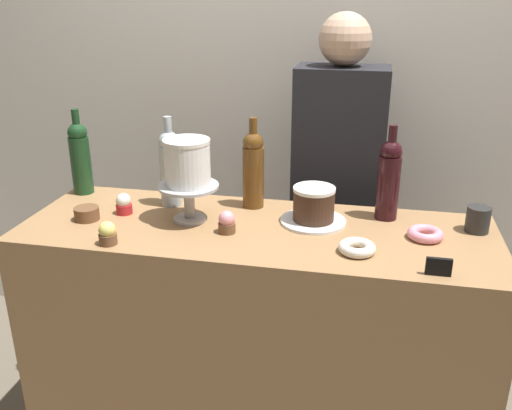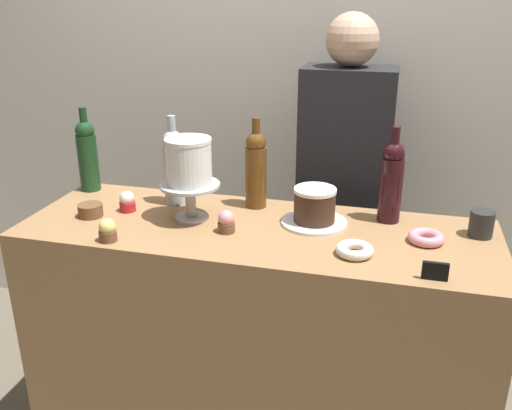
% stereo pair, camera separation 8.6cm
% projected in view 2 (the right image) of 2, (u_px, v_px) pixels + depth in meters
% --- Properties ---
extents(back_wall, '(6.00, 0.05, 2.60)m').
position_uv_depth(back_wall, '(304.00, 79.00, 2.47)').
color(back_wall, silver).
rests_on(back_wall, ground_plane).
extents(display_counter, '(1.57, 0.54, 0.94)m').
position_uv_depth(display_counter, '(256.00, 347.00, 2.01)').
color(display_counter, '#997047').
rests_on(display_counter, ground_plane).
extents(cake_stand_pedestal, '(0.20, 0.20, 0.13)m').
position_uv_depth(cake_stand_pedestal, '(190.00, 195.00, 1.88)').
color(cake_stand_pedestal, '#B2B2B7').
rests_on(cake_stand_pedestal, display_counter).
extents(white_layer_cake, '(0.15, 0.15, 0.16)m').
position_uv_depth(white_layer_cake, '(189.00, 161.00, 1.83)').
color(white_layer_cake, white).
rests_on(white_layer_cake, cake_stand_pedestal).
extents(silver_serving_platter, '(0.22, 0.22, 0.01)m').
position_uv_depth(silver_serving_platter, '(314.00, 222.00, 1.87)').
color(silver_serving_platter, white).
rests_on(silver_serving_platter, display_counter).
extents(chocolate_round_cake, '(0.14, 0.14, 0.12)m').
position_uv_depth(chocolate_round_cake, '(315.00, 205.00, 1.85)').
color(chocolate_round_cake, '#3D2619').
rests_on(chocolate_round_cake, silver_serving_platter).
extents(wine_bottle_dark_red, '(0.08, 0.08, 0.33)m').
position_uv_depth(wine_bottle_dark_red, '(391.00, 180.00, 1.84)').
color(wine_bottle_dark_red, black).
rests_on(wine_bottle_dark_red, display_counter).
extents(wine_bottle_clear, '(0.08, 0.08, 0.33)m').
position_uv_depth(wine_bottle_clear, '(174.00, 165.00, 2.00)').
color(wine_bottle_clear, '#B2BCC1').
rests_on(wine_bottle_clear, display_counter).
extents(wine_bottle_green, '(0.08, 0.08, 0.33)m').
position_uv_depth(wine_bottle_green, '(87.00, 154.00, 2.13)').
color(wine_bottle_green, '#193D1E').
rests_on(wine_bottle_green, display_counter).
extents(wine_bottle_amber, '(0.08, 0.08, 0.33)m').
position_uv_depth(wine_bottle_amber, '(256.00, 168.00, 1.97)').
color(wine_bottle_amber, '#5B3814').
rests_on(wine_bottle_amber, display_counter).
extents(cupcake_lemon, '(0.06, 0.06, 0.07)m').
position_uv_depth(cupcake_lemon, '(107.00, 231.00, 1.73)').
color(cupcake_lemon, brown).
rests_on(cupcake_lemon, display_counter).
extents(cupcake_vanilla, '(0.06, 0.06, 0.07)m').
position_uv_depth(cupcake_vanilla, '(127.00, 202.00, 1.96)').
color(cupcake_vanilla, red).
rests_on(cupcake_vanilla, display_counter).
extents(cupcake_strawberry, '(0.06, 0.06, 0.07)m').
position_uv_depth(cupcake_strawberry, '(226.00, 222.00, 1.79)').
color(cupcake_strawberry, brown).
rests_on(cupcake_strawberry, display_counter).
extents(donut_sugar, '(0.11, 0.11, 0.03)m').
position_uv_depth(donut_sugar, '(354.00, 250.00, 1.65)').
color(donut_sugar, silver).
rests_on(donut_sugar, display_counter).
extents(donut_pink, '(0.11, 0.11, 0.03)m').
position_uv_depth(donut_pink, '(426.00, 238.00, 1.73)').
color(donut_pink, pink).
rests_on(donut_pink, display_counter).
extents(cookie_stack, '(0.08, 0.08, 0.04)m').
position_uv_depth(cookie_stack, '(90.00, 210.00, 1.92)').
color(cookie_stack, brown).
rests_on(cookie_stack, display_counter).
extents(price_sign_chalkboard, '(0.07, 0.01, 0.05)m').
position_uv_depth(price_sign_chalkboard, '(435.00, 271.00, 1.50)').
color(price_sign_chalkboard, black).
rests_on(price_sign_chalkboard, display_counter).
extents(coffee_cup_ceramic, '(0.08, 0.08, 0.08)m').
position_uv_depth(coffee_cup_ceramic, '(481.00, 224.00, 1.76)').
color(coffee_cup_ceramic, '#282828').
rests_on(coffee_cup_ceramic, display_counter).
extents(barista_figure, '(0.36, 0.22, 1.60)m').
position_uv_depth(barista_figure, '(342.00, 205.00, 2.31)').
color(barista_figure, black).
rests_on(barista_figure, ground_plane).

